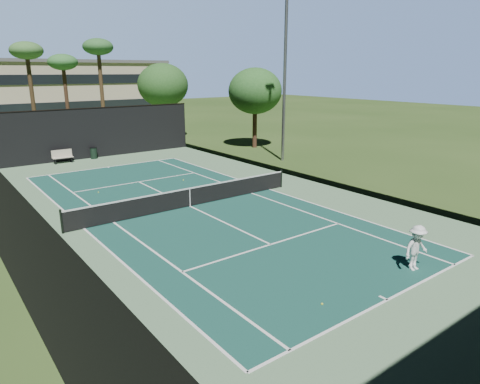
# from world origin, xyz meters

# --- Properties ---
(ground) EXTENTS (160.00, 160.00, 0.00)m
(ground) POSITION_xyz_m (0.00, 0.00, 0.00)
(ground) COLOR #2E491B
(ground) RESTS_ON ground
(apron_slab) EXTENTS (18.00, 32.00, 0.01)m
(apron_slab) POSITION_xyz_m (0.00, 0.00, 0.01)
(apron_slab) COLOR #5C845D
(apron_slab) RESTS_ON ground
(court_surface) EXTENTS (10.97, 23.77, 0.01)m
(court_surface) POSITION_xyz_m (0.00, 0.00, 0.01)
(court_surface) COLOR #16483E
(court_surface) RESTS_ON ground
(court_lines) EXTENTS (11.07, 23.87, 0.01)m
(court_lines) POSITION_xyz_m (0.00, 0.00, 0.02)
(court_lines) COLOR white
(court_lines) RESTS_ON ground
(tennis_net) EXTENTS (12.90, 0.10, 1.10)m
(tennis_net) POSITION_xyz_m (0.00, 0.00, 0.56)
(tennis_net) COLOR black
(tennis_net) RESTS_ON ground
(fence) EXTENTS (18.04, 32.05, 4.03)m
(fence) POSITION_xyz_m (0.00, 0.06, 2.01)
(fence) COLOR black
(fence) RESTS_ON ground
(player) EXTENTS (1.13, 0.73, 1.66)m
(player) POSITION_xyz_m (2.61, -11.17, 0.83)
(player) COLOR white
(player) RESTS_ON ground
(tennis_ball_a) EXTENTS (0.07, 0.07, 0.07)m
(tennis_ball_a) POSITION_xyz_m (-1.81, -10.85, 0.04)
(tennis_ball_a) COLOR yellow
(tennis_ball_a) RESTS_ON ground
(tennis_ball_b) EXTENTS (0.06, 0.06, 0.06)m
(tennis_ball_b) POSITION_xyz_m (-4.48, 1.06, 0.03)
(tennis_ball_b) COLOR #AECF2F
(tennis_ball_b) RESTS_ON ground
(tennis_ball_c) EXTENTS (0.08, 0.08, 0.08)m
(tennis_ball_c) POSITION_xyz_m (2.46, 5.01, 0.04)
(tennis_ball_c) COLOR #DFF537
(tennis_ball_c) RESTS_ON ground
(tennis_ball_d) EXTENTS (0.07, 0.07, 0.07)m
(tennis_ball_d) POSITION_xyz_m (-2.92, 5.49, 0.03)
(tennis_ball_d) COLOR gold
(tennis_ball_d) RESTS_ON ground
(park_bench) EXTENTS (1.50, 0.45, 1.02)m
(park_bench) POSITION_xyz_m (-2.19, 15.38, 0.55)
(park_bench) COLOR beige
(park_bench) RESTS_ON ground
(trash_bin) EXTENTS (0.56, 0.56, 0.95)m
(trash_bin) POSITION_xyz_m (0.30, 15.64, 0.48)
(trash_bin) COLOR black
(trash_bin) RESTS_ON ground
(palm_a) EXTENTS (2.80, 2.80, 9.32)m
(palm_a) POSITION_xyz_m (-2.00, 24.00, 8.19)
(palm_a) COLOR #45321D
(palm_a) RESTS_ON ground
(palm_b) EXTENTS (2.80, 2.80, 8.42)m
(palm_b) POSITION_xyz_m (1.50, 26.00, 7.36)
(palm_b) COLOR #452C1D
(palm_b) RESTS_ON ground
(palm_c) EXTENTS (2.80, 2.80, 9.77)m
(palm_c) POSITION_xyz_m (4.00, 23.00, 8.60)
(palm_c) COLOR #4D3721
(palm_c) RESTS_ON ground
(decid_tree_a) EXTENTS (5.12, 5.12, 7.62)m
(decid_tree_a) POSITION_xyz_m (10.00, 22.00, 5.42)
(decid_tree_a) COLOR #4B3220
(decid_tree_a) RESTS_ON ground
(decid_tree_b) EXTENTS (4.80, 4.80, 7.14)m
(decid_tree_b) POSITION_xyz_m (14.00, 12.00, 5.08)
(decid_tree_b) COLOR #4F3122
(decid_tree_b) RESTS_ON ground
(campus_building) EXTENTS (40.50, 12.50, 8.30)m
(campus_building) POSITION_xyz_m (0.00, 45.98, 4.21)
(campus_building) COLOR beige
(campus_building) RESTS_ON ground
(light_pole) EXTENTS (0.90, 0.25, 12.22)m
(light_pole) POSITION_xyz_m (12.00, 6.00, 6.46)
(light_pole) COLOR gray
(light_pole) RESTS_ON ground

